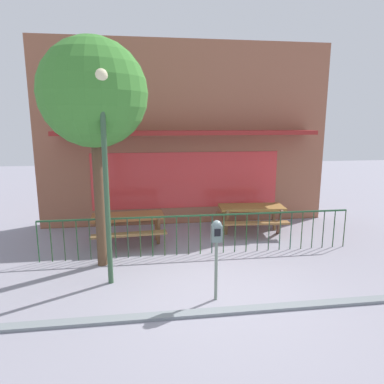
# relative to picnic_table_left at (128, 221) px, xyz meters

# --- Properties ---
(ground) EXTENTS (40.00, 40.00, 0.00)m
(ground) POSITION_rel_picnic_table_left_xyz_m (1.71, -2.81, -0.61)
(ground) COLOR gray
(pub_storefront) EXTENTS (8.72, 1.35, 5.41)m
(pub_storefront) POSITION_rel_picnic_table_left_xyz_m (1.71, 1.91, 2.08)
(pub_storefront) COLOR brown
(pub_storefront) RESTS_ON ground
(patio_fence_front) EXTENTS (7.35, 0.04, 0.97)m
(patio_fence_front) POSITION_rel_picnic_table_left_xyz_m (1.71, -0.92, 0.05)
(patio_fence_front) COLOR #204C2C
(patio_fence_front) RESTS_ON ground
(picnic_table_left) EXTENTS (1.90, 1.50, 0.79)m
(picnic_table_left) POSITION_rel_picnic_table_left_xyz_m (0.00, 0.00, 0.00)
(picnic_table_left) COLOR #935730
(picnic_table_left) RESTS_ON ground
(picnic_table_right) EXTENTS (1.90, 1.50, 0.79)m
(picnic_table_right) POSITION_rel_picnic_table_left_xyz_m (3.40, 0.49, 0.00)
(picnic_table_right) COLOR olive
(picnic_table_right) RESTS_ON ground
(parking_meter_near) EXTENTS (0.18, 0.17, 1.46)m
(parking_meter_near) POSITION_rel_picnic_table_left_xyz_m (1.64, -3.10, 0.52)
(parking_meter_near) COLOR slate
(parking_meter_near) RESTS_ON ground
(street_tree) EXTENTS (2.18, 2.18, 4.75)m
(street_tree) POSITION_rel_picnic_table_left_xyz_m (-0.53, -1.25, 3.02)
(street_tree) COLOR brown
(street_tree) RESTS_ON ground
(street_lamp) EXTENTS (0.28, 0.28, 4.02)m
(street_lamp) POSITION_rel_picnic_table_left_xyz_m (-0.27, -2.17, 2.01)
(street_lamp) COLOR #325236
(street_lamp) RESTS_ON ground
(curb_edge) EXTENTS (12.21, 0.20, 0.11)m
(curb_edge) POSITION_rel_picnic_table_left_xyz_m (1.71, -3.55, -0.61)
(curb_edge) COLOR gray
(curb_edge) RESTS_ON ground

